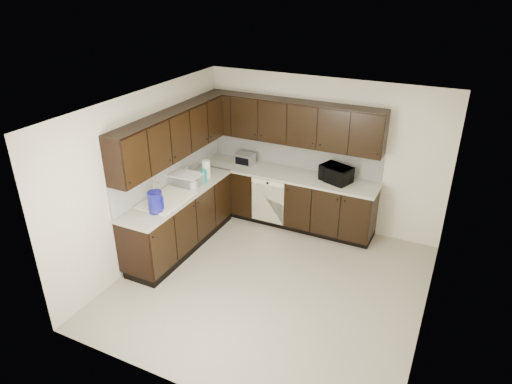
# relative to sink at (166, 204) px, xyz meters

# --- Properties ---
(floor) EXTENTS (4.00, 4.00, 0.00)m
(floor) POSITION_rel_sink_xyz_m (1.68, 0.01, -0.88)
(floor) COLOR #A29A86
(floor) RESTS_ON ground
(ceiling) EXTENTS (4.00, 4.00, 0.00)m
(ceiling) POSITION_rel_sink_xyz_m (1.68, 0.01, 1.62)
(ceiling) COLOR white
(ceiling) RESTS_ON wall_back
(wall_back) EXTENTS (4.00, 0.02, 2.50)m
(wall_back) POSITION_rel_sink_xyz_m (1.68, 2.01, 0.37)
(wall_back) COLOR beige
(wall_back) RESTS_ON floor
(wall_left) EXTENTS (0.02, 4.00, 2.50)m
(wall_left) POSITION_rel_sink_xyz_m (-0.32, 0.01, 0.37)
(wall_left) COLOR beige
(wall_left) RESTS_ON floor
(wall_right) EXTENTS (0.02, 4.00, 2.50)m
(wall_right) POSITION_rel_sink_xyz_m (3.68, 0.01, 0.37)
(wall_right) COLOR beige
(wall_right) RESTS_ON floor
(wall_front) EXTENTS (4.00, 0.02, 2.50)m
(wall_front) POSITION_rel_sink_xyz_m (1.68, -1.99, 0.37)
(wall_front) COLOR beige
(wall_front) RESTS_ON floor
(lower_cabinets) EXTENTS (3.00, 2.80, 0.90)m
(lower_cabinets) POSITION_rel_sink_xyz_m (0.67, 1.12, -0.47)
(lower_cabinets) COLOR black
(lower_cabinets) RESTS_ON floor
(countertop) EXTENTS (3.03, 2.83, 0.04)m
(countertop) POSITION_rel_sink_xyz_m (0.67, 1.12, 0.04)
(countertop) COLOR #B8B2A1
(countertop) RESTS_ON lower_cabinets
(backsplash) EXTENTS (3.00, 2.80, 0.48)m
(backsplash) POSITION_rel_sink_xyz_m (0.46, 1.33, 0.30)
(backsplash) COLOR silver
(backsplash) RESTS_ON countertop
(upper_cabinets) EXTENTS (3.00, 2.80, 0.70)m
(upper_cabinets) POSITION_rel_sink_xyz_m (0.58, 1.22, 0.89)
(upper_cabinets) COLOR black
(upper_cabinets) RESTS_ON wall_back
(dishwasher) EXTENTS (0.58, 0.04, 0.78)m
(dishwasher) POSITION_rel_sink_xyz_m (0.98, 1.42, -0.33)
(dishwasher) COLOR #F1E7C5
(dishwasher) RESTS_ON lower_cabinets
(sink) EXTENTS (0.54, 0.82, 0.42)m
(sink) POSITION_rel_sink_xyz_m (0.00, 0.00, 0.00)
(sink) COLOR #F1E7C5
(sink) RESTS_ON countertop
(microwave) EXTENTS (0.56, 0.47, 0.26)m
(microwave) POSITION_rel_sink_xyz_m (2.01, 1.72, 0.19)
(microwave) COLOR black
(microwave) RESTS_ON countertop
(soap_bottle_a) EXTENTS (0.09, 0.09, 0.19)m
(soap_bottle_a) POSITION_rel_sink_xyz_m (0.17, 0.49, 0.15)
(soap_bottle_a) COLOR gray
(soap_bottle_a) RESTS_ON countertop
(soap_bottle_b) EXTENTS (0.10, 0.10, 0.23)m
(soap_bottle_b) POSITION_rel_sink_xyz_m (-0.11, 0.73, 0.17)
(soap_bottle_b) COLOR gray
(soap_bottle_b) RESTS_ON countertop
(toaster_oven) EXTENTS (0.32, 0.24, 0.20)m
(toaster_oven) POSITION_rel_sink_xyz_m (0.40, 1.74, 0.16)
(toaster_oven) COLOR #B8B9BB
(toaster_oven) RESTS_ON countertop
(storage_bin) EXTENTS (0.48, 0.39, 0.17)m
(storage_bin) POSITION_rel_sink_xyz_m (-0.04, 0.59, 0.15)
(storage_bin) COLOR white
(storage_bin) RESTS_ON countertop
(blue_pitcher) EXTENTS (0.23, 0.23, 0.30)m
(blue_pitcher) POSITION_rel_sink_xyz_m (0.09, -0.34, 0.21)
(blue_pitcher) COLOR #101299
(blue_pitcher) RESTS_ON countertop
(teal_tumbler) EXTENTS (0.10, 0.10, 0.21)m
(teal_tumbler) POSITION_rel_sink_xyz_m (0.16, 0.78, 0.16)
(teal_tumbler) COLOR #0D9384
(teal_tumbler) RESTS_ON countertop
(paper_towel_roll) EXTENTS (0.17, 0.17, 0.30)m
(paper_towel_roll) POSITION_rel_sink_xyz_m (0.10, 0.95, 0.21)
(paper_towel_roll) COLOR silver
(paper_towel_roll) RESTS_ON countertop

